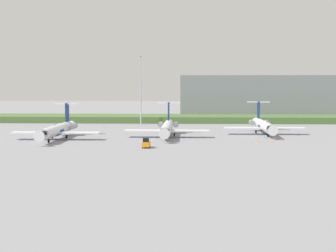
{
  "coord_description": "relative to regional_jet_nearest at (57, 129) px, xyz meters",
  "views": [
    {
      "loc": [
        5.38,
        -120.69,
        14.43
      ],
      "look_at": [
        0.0,
        8.61,
        3.0
      ],
      "focal_mm": 51.28,
      "sensor_mm": 36.0,
      "label": 1
    }
  ],
  "objects": [
    {
      "name": "safety_cone_mid_marker",
      "position": [
        54.69,
        -5.16,
        -2.26
      ],
      "size": [
        0.44,
        0.44,
        0.55
      ],
      "primitive_type": "cone",
      "color": "orange",
      "rests_on": "ground"
    },
    {
      "name": "safety_cone_front_marker",
      "position": [
        51.3,
        -6.0,
        -2.26
      ],
      "size": [
        0.44,
        0.44,
        0.55
      ],
      "primitive_type": "cone",
      "color": "orange",
      "rests_on": "ground"
    },
    {
      "name": "baggage_tug",
      "position": [
        24.66,
        -16.05,
        -1.53
      ],
      "size": [
        1.72,
        3.2,
        2.3
      ],
      "color": "orange",
      "rests_on": "ground"
    },
    {
      "name": "regional_jet_nearest",
      "position": [
        0.0,
        0.0,
        0.0
      ],
      "size": [
        22.81,
        31.0,
        9.0
      ],
      "color": "silver",
      "rests_on": "ground"
    },
    {
      "name": "regional_jet_third",
      "position": [
        55.84,
        15.31,
        0.0
      ],
      "size": [
        22.81,
        31.0,
        9.0
      ],
      "color": "silver",
      "rests_on": "ground"
    },
    {
      "name": "regional_jet_second",
      "position": [
        28.4,
        6.53,
        0.0
      ],
      "size": [
        22.81,
        31.0,
        9.0
      ],
      "color": "silver",
      "rests_on": "ground"
    },
    {
      "name": "ground_plane",
      "position": [
        28.67,
        27.52,
        -2.54
      ],
      "size": [
        500.0,
        500.0,
        0.0
      ],
      "primitive_type": "plane",
      "color": "gray"
    },
    {
      "name": "antenna_mast",
      "position": [
        17.31,
        46.19,
        7.51
      ],
      "size": [
        4.4,
        0.5,
        24.24
      ],
      "color": "#B2B2B7",
      "rests_on": "ground"
    },
    {
      "name": "distant_hangar",
      "position": [
        62.23,
        82.42,
        6.39
      ],
      "size": [
        62.54,
        26.38,
        17.84
      ],
      "primitive_type": "cube",
      "color": "gray",
      "rests_on": "ground"
    },
    {
      "name": "safety_cone_rear_marker",
      "position": [
        57.38,
        -5.78,
        -2.26
      ],
      "size": [
        0.44,
        0.44,
        0.55
      ],
      "primitive_type": "cone",
      "color": "orange",
      "rests_on": "ground"
    },
    {
      "name": "grass_berm",
      "position": [
        28.67,
        59.1,
        -1.35
      ],
      "size": [
        320.0,
        20.0,
        2.37
      ],
      "primitive_type": "cube",
      "color": "#4C6B38",
      "rests_on": "ground"
    }
  ]
}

